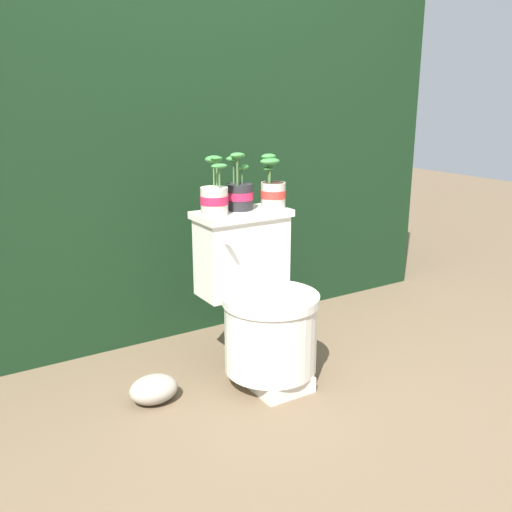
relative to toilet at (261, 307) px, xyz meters
name	(u,v)px	position (x,y,z in m)	size (l,w,h in m)	color
ground_plane	(254,383)	(-0.06, -0.05, -0.31)	(12.00, 12.00, 0.00)	brown
hedge_backdrop	(143,154)	(-0.06, 1.09, 0.55)	(3.10, 1.01, 1.72)	black
toilet	(261,307)	(0.00, 0.00, 0.00)	(0.41, 0.53, 0.70)	silver
potted_plant_left	(214,196)	(-0.14, 0.14, 0.46)	(0.12, 0.12, 0.24)	beige
potted_plant_midleft	(239,191)	(0.00, 0.17, 0.47)	(0.12, 0.11, 0.25)	#262628
potted_plant_middle	(273,190)	(0.14, 0.13, 0.47)	(0.12, 0.11, 0.23)	beige
garden_stone	(154,389)	(-0.48, 0.04, -0.26)	(0.20, 0.16, 0.11)	#9E9384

